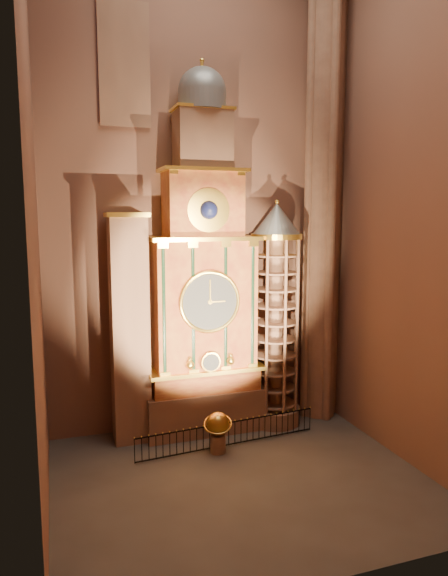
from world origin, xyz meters
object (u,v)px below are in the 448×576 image
object	(u,v)px
portrait_tower	(130,328)
stair_turret	(275,317)
iron_railing	(229,434)
astronomical_clock	(203,290)
celestial_globe	(218,429)

from	to	relation	value
portrait_tower	stair_turret	bearing A→B (deg)	-2.33
stair_turret	iron_railing	xyz separation A→B (m)	(-3.00, -1.86, -4.69)
astronomical_clock	celestial_globe	bearing A→B (deg)	-92.82
astronomical_clock	stair_turret	world-z (taller)	astronomical_clock
astronomical_clock	stair_turret	bearing A→B (deg)	-4.30
astronomical_clock	stair_turret	size ratio (longest dim) A/B	1.55
stair_turret	celestial_globe	distance (m)	5.98
portrait_tower	iron_railing	xyz separation A→B (m)	(3.90, -2.14, -4.57)
celestial_globe	iron_railing	size ratio (longest dim) A/B	0.21
stair_turret	iron_railing	size ratio (longest dim) A/B	1.29
astronomical_clock	portrait_tower	bearing A→B (deg)	179.71
celestial_globe	portrait_tower	bearing A→B (deg)	142.61
stair_turret	celestial_globe	world-z (taller)	stair_turret
portrait_tower	stair_turret	distance (m)	6.91
stair_turret	celestial_globe	size ratio (longest dim) A/B	6.09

